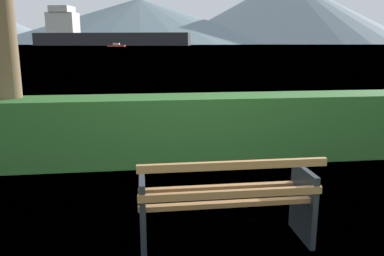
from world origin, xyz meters
name	(u,v)px	position (x,y,z in m)	size (l,w,h in m)	color
ground_plane	(224,241)	(0.00, 0.00, 0.00)	(1400.00, 1400.00, 0.00)	olive
water_surface	(141,45)	(0.00, 308.36, 0.00)	(620.00, 620.00, 0.00)	#6B8EA3
park_bench	(226,201)	(0.00, -0.06, 0.42)	(1.56, 0.57, 0.87)	olive
hedge_row	(190,129)	(0.00, 2.56, 0.50)	(12.76, 0.79, 1.01)	#285B23
cargo_ship_large	(100,35)	(-25.49, 251.79, 6.76)	(98.45, 36.62, 24.16)	#232328
sailboat_mid	(116,45)	(-11.26, 179.14, 0.60)	(8.15, 3.92, 1.72)	#B2332D
distant_hills	(167,16)	(36.18, 535.96, 36.66)	(756.88, 370.26, 89.81)	gray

